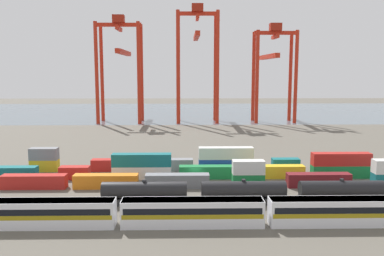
# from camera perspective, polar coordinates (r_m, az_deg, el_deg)

# --- Properties ---
(ground_plane) EXTENTS (420.00, 420.00, 0.00)m
(ground_plane) POSITION_cam_1_polar(r_m,az_deg,el_deg) (122.47, -0.04, -2.43)
(ground_plane) COLOR #5B564C
(harbour_water) EXTENTS (400.00, 110.00, 0.01)m
(harbour_water) POSITION_cam_1_polar(r_m,az_deg,el_deg) (223.23, -0.54, 2.27)
(harbour_water) COLOR slate
(harbour_water) RESTS_ON ground_plane
(passenger_train) EXTENTS (62.51, 3.14, 3.90)m
(passenger_train) POSITION_cam_1_polar(r_m,az_deg,el_deg) (59.94, 0.08, -11.46)
(passenger_train) COLOR silver
(passenger_train) RESTS_ON ground_plane
(freight_tank_row) EXTENTS (46.97, 2.71, 4.17)m
(freight_tank_row) POSITION_cam_1_polar(r_m,az_deg,el_deg) (69.97, 7.12, -8.82)
(freight_tank_row) COLOR #232326
(freight_tank_row) RESTS_ON ground_plane
(shipping_container_0) EXTENTS (12.10, 2.44, 2.60)m
(shipping_container_0) POSITION_cam_1_polar(r_m,az_deg,el_deg) (83.81, -21.00, -6.93)
(shipping_container_0) COLOR #AD211C
(shipping_container_0) RESTS_ON ground_plane
(shipping_container_1) EXTENTS (12.10, 2.44, 2.60)m
(shipping_container_1) POSITION_cam_1_polar(r_m,az_deg,el_deg) (80.26, -11.82, -7.21)
(shipping_container_1) COLOR orange
(shipping_container_1) RESTS_ON ground_plane
(shipping_container_2) EXTENTS (12.10, 2.44, 2.60)m
(shipping_container_2) POSITION_cam_1_polar(r_m,az_deg,el_deg) (78.89, -2.05, -7.31)
(shipping_container_2) COLOR slate
(shipping_container_2) RESTS_ON ground_plane
(shipping_container_3) EXTENTS (6.04, 2.44, 2.60)m
(shipping_container_3) POSITION_cam_1_polar(r_m,az_deg,el_deg) (79.83, 7.77, -7.20)
(shipping_container_3) COLOR #197538
(shipping_container_3) RESTS_ON ground_plane
(shipping_container_4) EXTENTS (6.04, 2.44, 2.60)m
(shipping_container_4) POSITION_cam_1_polar(r_m,az_deg,el_deg) (79.19, 7.81, -5.38)
(shipping_container_4) COLOR silver
(shipping_container_4) RESTS_ON shipping_container_3
(shipping_container_5) EXTENTS (12.10, 2.44, 2.60)m
(shipping_container_5) POSITION_cam_1_polar(r_m,az_deg,el_deg) (82.98, 17.10, -6.90)
(shipping_container_5) COLOR maroon
(shipping_container_5) RESTS_ON ground_plane
(shipping_container_8) EXTENTS (12.10, 2.44, 2.60)m
(shipping_container_8) POSITION_cam_1_polar(r_m,az_deg,el_deg) (92.77, -24.20, -5.70)
(shipping_container_8) COLOR #146066
(shipping_container_8) RESTS_ON ground_plane
(shipping_container_9) EXTENTS (6.04, 2.44, 2.60)m
(shipping_container_9) POSITION_cam_1_polar(r_m,az_deg,el_deg) (88.31, -15.92, -5.96)
(shipping_container_9) COLOR #AD211C
(shipping_container_9) RESTS_ON ground_plane
(shipping_container_10) EXTENTS (12.10, 2.44, 2.60)m
(shipping_container_10) POSITION_cam_1_polar(r_m,az_deg,el_deg) (85.85, -6.96, -6.10)
(shipping_container_10) COLOR silver
(shipping_container_10) RESTS_ON ground_plane
(shipping_container_11) EXTENTS (12.10, 2.44, 2.60)m
(shipping_container_11) POSITION_cam_1_polar(r_m,az_deg,el_deg) (85.26, -6.99, -4.41)
(shipping_container_11) COLOR #146066
(shipping_container_11) RESTS_ON shipping_container_10
(shipping_container_12) EXTENTS (12.10, 2.44, 2.60)m
(shipping_container_12) POSITION_cam_1_polar(r_m,az_deg,el_deg) (85.56, 2.30, -6.10)
(shipping_container_12) COLOR #197538
(shipping_container_12) RESTS_ON ground_plane
(shipping_container_13) EXTENTS (12.10, 2.44, 2.60)m
(shipping_container_13) POSITION_cam_1_polar(r_m,az_deg,el_deg) (87.46, 11.38, -5.94)
(shipping_container_13) COLOR gold
(shipping_container_13) RESTS_ON ground_plane
(shipping_container_14) EXTENTS (12.10, 2.44, 2.60)m
(shipping_container_14) POSITION_cam_1_polar(r_m,az_deg,el_deg) (91.42, 19.87, -5.66)
(shipping_container_14) COLOR #197538
(shipping_container_14) RESTS_ON ground_plane
(shipping_container_15) EXTENTS (12.10, 2.44, 2.60)m
(shipping_container_15) POSITION_cam_1_polar(r_m,az_deg,el_deg) (90.86, 19.94, -4.07)
(shipping_container_15) COLOR #AD211C
(shipping_container_15) RESTS_ON shipping_container_14
(shipping_container_16) EXTENTS (6.04, 2.44, 2.60)m
(shipping_container_16) POSITION_cam_1_polar(r_m,az_deg,el_deg) (97.01, -19.73, -4.88)
(shipping_container_16) COLOR gold
(shipping_container_16) RESTS_ON ground_plane
(shipping_container_17) EXTENTS (6.04, 2.44, 2.60)m
(shipping_container_17) POSITION_cam_1_polar(r_m,az_deg,el_deg) (96.49, -19.80, -3.38)
(shipping_container_17) COLOR slate
(shipping_container_17) RESTS_ON shipping_container_16
(shipping_container_18) EXTENTS (6.04, 2.44, 2.60)m
(shipping_container_18) POSITION_cam_1_polar(r_m,az_deg,el_deg) (93.62, -11.90, -5.04)
(shipping_container_18) COLOR #AD211C
(shipping_container_18) RESTS_ON ground_plane
(shipping_container_19) EXTENTS (12.10, 2.44, 2.60)m
(shipping_container_19) POSITION_cam_1_polar(r_m,az_deg,el_deg) (92.07, -3.65, -5.10)
(shipping_container_19) COLOR slate
(shipping_container_19) RESTS_ON ground_plane
(shipping_container_20) EXTENTS (12.10, 2.44, 2.60)m
(shipping_container_20) POSITION_cam_1_polar(r_m,az_deg,el_deg) (92.45, 4.71, -5.06)
(shipping_container_20) COLOR #1C4299
(shipping_container_20) RESTS_ON ground_plane
(shipping_container_21) EXTENTS (12.10, 2.44, 2.60)m
(shipping_container_21) POSITION_cam_1_polar(r_m,az_deg,el_deg) (91.90, 4.72, -3.48)
(shipping_container_21) COLOR silver
(shipping_container_21) RESTS_ON shipping_container_20
(shipping_container_22) EXTENTS (6.04, 2.44, 2.60)m
(shipping_container_22) POSITION_cam_1_polar(r_m,az_deg,el_deg) (94.75, 12.82, -4.91)
(shipping_container_22) COLOR #146066
(shipping_container_22) RESTS_ON ground_plane
(gantry_crane_west) EXTENTS (18.99, 37.70, 45.13)m
(gantry_crane_west) POSITION_cam_1_polar(r_m,az_deg,el_deg) (182.38, -9.86, 9.39)
(gantry_crane_west) COLOR red
(gantry_crane_west) RESTS_ON ground_plane
(gantry_crane_central) EXTENTS (17.90, 33.82, 49.76)m
(gantry_crane_central) POSITION_cam_1_polar(r_m,az_deg,el_deg) (179.79, 0.72, 10.54)
(gantry_crane_central) COLOR red
(gantry_crane_central) RESTS_ON ground_plane
(gantry_crane_east) EXTENTS (17.95, 37.52, 41.91)m
(gantry_crane_east) POSITION_cam_1_polar(r_m,az_deg,el_deg) (184.68, 11.14, 8.79)
(gantry_crane_east) COLOR red
(gantry_crane_east) RESTS_ON ground_plane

